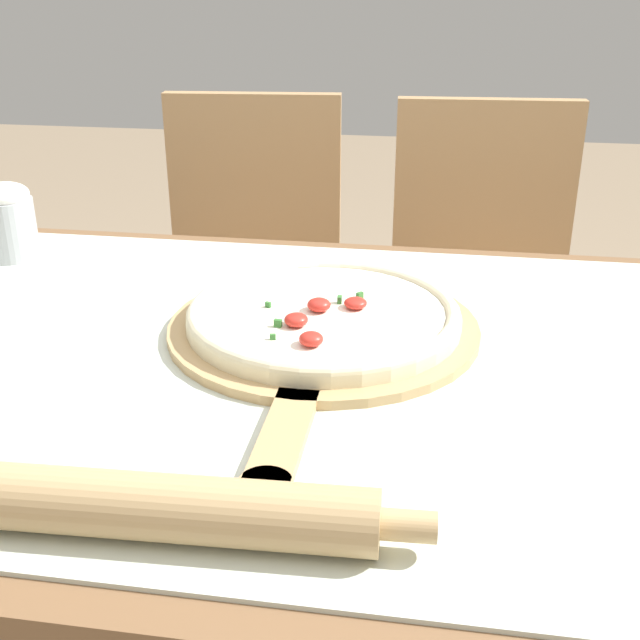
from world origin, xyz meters
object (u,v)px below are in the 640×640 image
Objects in this scene: chair_left at (252,276)px; flour_cup at (8,220)px; pizza_peel at (322,333)px; rolling_pin at (155,507)px; pizza at (324,314)px; chair_right at (481,289)px.

flour_cup is at bearing -124.59° from chair_left.
rolling_pin is (-0.08, -0.40, 0.02)m from pizza_peel.
chair_right is at bearing 71.34° from pizza.
pizza is at bearing -20.91° from flour_cup.
chair_left is at bearing 110.66° from pizza_peel.
chair_left is (-0.27, 0.69, -0.22)m from pizza.
pizza_peel is 1.63× the size of pizza.
chair_left is at bearing 60.62° from flour_cup.
pizza is 0.76× the size of rolling_pin.
chair_left is at bearing 111.11° from pizza.
pizza_peel is at bearing -22.43° from flour_cup.
pizza is at bearing 79.58° from rolling_pin.
pizza_peel is 0.77m from chair_right.
chair_right is (0.31, 1.10, -0.23)m from rolling_pin.
chair_left is 0.61m from flour_cup.
pizza is 0.42m from rolling_pin.
chair_right reaches higher than pizza_peel.
chair_left is (-0.27, 0.70, -0.20)m from pizza_peel.
flour_cup is (-0.77, -0.48, 0.26)m from chair_right.
chair_left reaches higher than pizza.
chair_left is at bearing 176.39° from chair_right.
rolling_pin reaches higher than pizza_peel.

